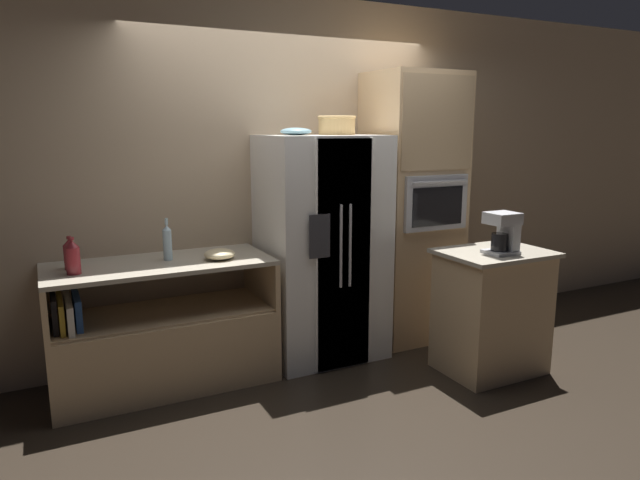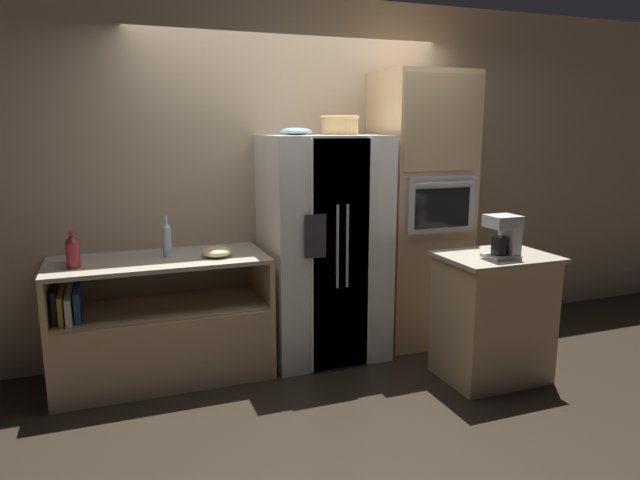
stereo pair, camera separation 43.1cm
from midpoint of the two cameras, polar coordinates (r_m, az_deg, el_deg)
name	(u,v)px [view 1 (the left image)]	position (r m, az deg, el deg)	size (l,w,h in m)	color
ground_plane	(309,357)	(4.63, -3.86, -11.62)	(20.00, 20.00, 0.00)	black
wall_back	(287,177)	(4.65, -6.02, 6.31)	(12.00, 0.06, 2.80)	tan
counter_left	(162,341)	(4.27, -18.34, -9.64)	(1.51, 0.68, 0.89)	tan
refrigerator	(323,248)	(4.43, -2.53, -0.85)	(0.90, 0.73, 1.74)	white
wall_oven	(412,209)	(4.83, 6.68, 3.12)	(0.72, 0.68, 2.23)	tan
island_counter	(491,311)	(4.36, 14.08, -6.94)	(0.77, 0.59, 0.92)	tan
wicker_basket	(337,125)	(4.45, -1.14, 11.46)	(0.30, 0.30, 0.14)	tan
fruit_bowl	(296,131)	(4.24, -5.38, 10.76)	(0.23, 0.23, 0.06)	#668C99
bottle_tall	(70,254)	(4.11, -26.52, -1.28)	(0.08, 0.08, 0.22)	maroon
bottle_short	(73,257)	(3.97, -26.40, -1.56)	(0.09, 0.09, 0.24)	maroon
bottle_wide	(167,242)	(4.13, -17.94, -0.24)	(0.06, 0.06, 0.29)	silver
mixing_bowl	(219,254)	(4.08, -13.03, -1.41)	(0.22, 0.22, 0.07)	beige
coffee_maker	(504,231)	(4.14, 15.14, 0.82)	(0.21, 0.19, 0.29)	#B2B2B7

